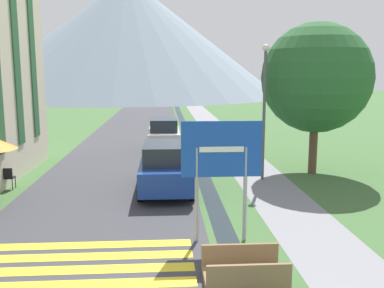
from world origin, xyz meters
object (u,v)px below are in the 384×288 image
(parked_car_near, at_px, (166,167))
(tree_by_path, at_px, (316,78))
(cafe_chair_far_left, at_px, (8,176))
(streetlamp, at_px, (264,101))
(footbridge, at_px, (244,273))
(parked_car_far, at_px, (164,134))
(road_sign, at_px, (221,161))

(parked_car_near, xyz_separation_m, tree_by_path, (6.46, 2.46, 3.24))
(cafe_chair_far_left, relative_size, streetlamp, 0.16)
(footbridge, height_order, parked_car_near, parked_car_near)
(footbridge, bearing_deg, tree_by_path, 63.50)
(streetlamp, xyz_separation_m, tree_by_path, (2.46, 1.01, 0.92))
(parked_car_near, relative_size, streetlamp, 0.81)
(parked_car_near, relative_size, parked_car_far, 1.07)
(road_sign, bearing_deg, parked_car_far, 96.15)
(cafe_chair_far_left, bearing_deg, footbridge, -69.13)
(footbridge, relative_size, parked_car_near, 0.39)
(parked_car_near, height_order, streetlamp, streetlamp)
(cafe_chair_far_left, bearing_deg, road_sign, -59.91)
(road_sign, height_order, cafe_chair_far_left, road_sign)
(parked_car_far, bearing_deg, tree_by_path, -43.55)
(parked_car_far, xyz_separation_m, streetlamp, (4.06, -7.21, 2.32))
(footbridge, height_order, parked_car_far, parked_car_far)
(parked_car_far, height_order, cafe_chair_far_left, parked_car_far)
(streetlamp, bearing_deg, road_sign, -111.95)
(parked_car_far, bearing_deg, footbridge, -84.05)
(road_sign, distance_m, parked_car_near, 5.32)
(footbridge, xyz_separation_m, parked_car_far, (-1.66, 15.95, 0.68))
(parked_car_near, xyz_separation_m, cafe_chair_far_left, (-5.94, 0.52, -0.40))
(footbridge, relative_size, parked_car_far, 0.41)
(road_sign, xyz_separation_m, footbridge, (0.19, -2.31, -1.93))
(footbridge, height_order, cafe_chair_far_left, cafe_chair_far_left)
(parked_car_near, distance_m, cafe_chair_far_left, 5.97)
(parked_car_near, height_order, tree_by_path, tree_by_path)
(parked_car_far, bearing_deg, parked_car_near, -89.60)
(parked_car_near, relative_size, cafe_chair_far_left, 5.19)
(cafe_chair_far_left, xyz_separation_m, streetlamp, (9.94, 0.94, 2.72))
(footbridge, relative_size, streetlamp, 0.31)
(streetlamp, bearing_deg, tree_by_path, 22.24)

